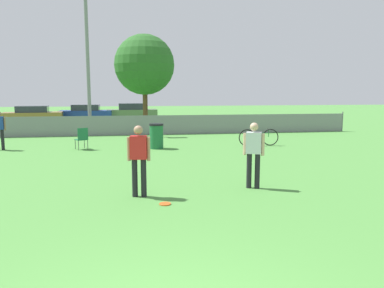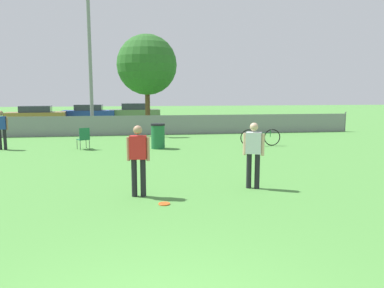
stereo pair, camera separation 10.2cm
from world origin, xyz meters
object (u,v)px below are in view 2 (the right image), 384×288
Objects in this scene: player_thrower_red at (138,156)px; bicycle_sideline at (260,137)px; tree_near_pole at (147,65)px; folding_chair_sideline at (84,137)px; player_receiver_white at (253,151)px; light_pole at (90,47)px; parked_car_olive at (135,112)px; parked_car_tan at (36,115)px; frisbee_disc at (164,204)px; spectator_in_blue at (2,128)px; parked_car_blue at (89,113)px; trash_bin at (158,136)px.

player_thrower_red reaches higher than bicycle_sideline.
bicycle_sideline is (4.74, -9.04, -3.77)m from tree_near_pole.
folding_chair_sideline is 7.75m from bicycle_sideline.
tree_near_pole is 3.67× the size of player_receiver_white.
parked_car_olive is (2.41, 10.96, -4.21)m from light_pole.
light_pole is 14.24m from player_thrower_red.
frisbee_disc is at bearing -76.08° from parked_car_tan.
frisbee_disc is at bearing 81.26° from folding_chair_sideline.
spectator_in_blue is at bearing 161.79° from player_receiver_white.
light_pole is 5.03× the size of spectator_in_blue.
light_pole is 1.92× the size of parked_car_blue.
light_pole is 4.95× the size of player_thrower_red.
player_receiver_white is at bearing -73.34° from parked_car_blue.
player_receiver_white is 24.08m from parked_car_tan.
spectator_in_blue reaches higher than parked_car_tan.
tree_near_pole reaches higher than parked_car_olive.
frisbee_disc is 25.04m from parked_car_blue.
parked_car_olive is (-5.61, 16.95, 0.29)m from bicycle_sideline.
tree_near_pole is 8.69m from parked_car_olive.
player_receiver_white reaches higher than parked_car_blue.
parked_car_blue reaches higher than bicycle_sideline.
bicycle_sideline is (2.65, 7.15, -0.57)m from player_receiver_white.
tree_near_pole is 11.09m from spectator_in_blue.
tree_near_pole is 6.64× the size of folding_chair_sideline.
parked_car_blue is (-1.40, 10.45, -4.22)m from light_pole.
player_thrower_red reaches higher than spectator_in_blue.
light_pole is 10.97m from bicycle_sideline.
bicycle_sideline is (8.02, -6.00, -4.50)m from light_pole.
player_receiver_white is at bearing -67.80° from light_pole.
player_thrower_red is 1.02× the size of spectator_in_blue.
tree_near_pole is 1.43× the size of parked_car_blue.
light_pole is 1.82× the size of parked_car_tan.
player_thrower_red is at bearing -79.52° from light_pole.
tree_near_pole is at bearing 95.91° from player_thrower_red.
parked_car_tan is (-2.07, 13.92, -0.28)m from spectator_in_blue.
trash_bin is (3.13, -0.22, 0.03)m from folding_chair_sideline.
bicycle_sideline is at bearing 58.64° from frisbee_disc.
folding_chair_sideline is at bearing -87.40° from light_pole.
parked_car_olive reaches higher than parked_car_tan.
player_thrower_red is at bearing -96.96° from trash_bin.
trash_bin is (0.37, 8.11, 0.53)m from frisbee_disc.
player_receiver_white is (2.08, -16.19, -3.20)m from tree_near_pole.
player_receiver_white is 0.38× the size of parked_car_olive.
parked_car_blue is (-3.89, 23.92, -0.30)m from player_thrower_red.
spectator_in_blue is at bearing 133.53° from player_thrower_red.
bicycle_sideline is at bearing 173.17° from spectator_in_blue.
light_pole is at bearing -137.09° from tree_near_pole.
parked_car_tan is 7.98m from parked_car_olive.
player_thrower_red is 6.49× the size of frisbee_disc.
folding_chair_sideline is 15.35m from parked_car_tan.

